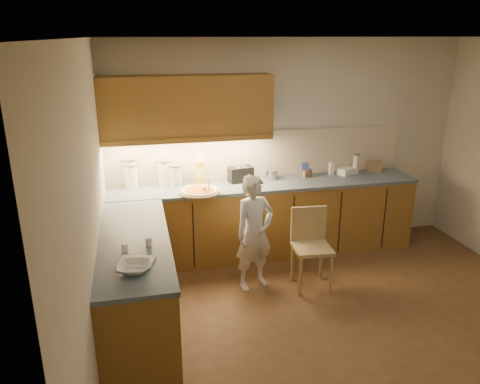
% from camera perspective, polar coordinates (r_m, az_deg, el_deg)
% --- Properties ---
extents(room, '(4.54, 4.50, 2.62)m').
position_cam_1_polar(room, '(4.08, 14.94, 4.57)').
color(room, '#50351B').
rests_on(room, ground).
extents(l_counter, '(3.77, 2.62, 0.92)m').
position_cam_1_polar(l_counter, '(5.30, -1.42, -5.47)').
color(l_counter, olive).
rests_on(l_counter, ground).
extents(backsplash, '(3.75, 0.02, 0.58)m').
position_cam_1_polar(backsplash, '(5.85, 2.35, 4.64)').
color(backsplash, beige).
rests_on(backsplash, l_counter).
extents(upper_cabinets, '(1.95, 0.36, 0.73)m').
position_cam_1_polar(upper_cabinets, '(5.41, -6.50, 10.27)').
color(upper_cabinets, olive).
rests_on(upper_cabinets, ground).
extents(pizza_on_board, '(0.47, 0.47, 0.19)m').
position_cam_1_polar(pizza_on_board, '(5.32, -4.94, 0.13)').
color(pizza_on_board, '#A88254').
rests_on(pizza_on_board, l_counter).
extents(child, '(0.53, 0.44, 1.26)m').
position_cam_1_polar(child, '(4.98, 1.76, -4.99)').
color(child, silver).
rests_on(child, ground).
extents(wooden_chair, '(0.42, 0.42, 0.87)m').
position_cam_1_polar(wooden_chair, '(5.13, 8.60, -6.01)').
color(wooden_chair, tan).
rests_on(wooden_chair, ground).
extents(mixing_bowl, '(0.30, 0.30, 0.06)m').
position_cam_1_polar(mixing_bowl, '(3.67, -12.78, -9.02)').
color(mixing_bowl, white).
rests_on(mixing_bowl, l_counter).
extents(canister_a, '(0.17, 0.17, 0.35)m').
position_cam_1_polar(canister_a, '(5.60, -13.20, 2.29)').
color(canister_a, beige).
rests_on(canister_a, l_counter).
extents(canister_b, '(0.17, 0.17, 0.29)m').
position_cam_1_polar(canister_b, '(5.60, -13.14, 1.96)').
color(canister_b, white).
rests_on(canister_b, l_counter).
extents(canister_c, '(0.16, 0.16, 0.31)m').
position_cam_1_polar(canister_c, '(5.62, -9.15, 2.37)').
color(canister_c, white).
rests_on(canister_c, l_counter).
extents(canister_d, '(0.16, 0.16, 0.26)m').
position_cam_1_polar(canister_d, '(5.58, -7.87, 2.08)').
color(canister_d, beige).
rests_on(canister_d, l_counter).
extents(oil_jug, '(0.13, 0.11, 0.33)m').
position_cam_1_polar(oil_jug, '(5.60, -4.92, 2.48)').
color(oil_jug, gold).
rests_on(oil_jug, l_counter).
extents(toaster, '(0.31, 0.20, 0.19)m').
position_cam_1_polar(toaster, '(5.69, 0.08, 2.18)').
color(toaster, black).
rests_on(toaster, l_counter).
extents(steel_pot, '(0.16, 0.16, 0.12)m').
position_cam_1_polar(steel_pot, '(5.82, 3.85, 2.18)').
color(steel_pot, '#B4B4B9').
rests_on(steel_pot, l_counter).
extents(blue_box, '(0.10, 0.07, 0.18)m').
position_cam_1_polar(blue_box, '(5.95, 7.86, 2.69)').
color(blue_box, '#304591').
rests_on(blue_box, l_counter).
extents(card_box_a, '(0.15, 0.13, 0.09)m').
position_cam_1_polar(card_box_a, '(5.96, 8.07, 2.29)').
color(card_box_a, '#966C51').
rests_on(card_box_a, l_counter).
extents(white_bottle, '(0.06, 0.06, 0.16)m').
position_cam_1_polar(white_bottle, '(6.08, 11.08, 2.80)').
color(white_bottle, white).
rests_on(white_bottle, l_counter).
extents(flat_pack, '(0.25, 0.22, 0.08)m').
position_cam_1_polar(flat_pack, '(6.16, 12.81, 2.49)').
color(flat_pack, white).
rests_on(flat_pack, l_counter).
extents(tall_jar, '(0.08, 0.08, 0.26)m').
position_cam_1_polar(tall_jar, '(6.19, 13.96, 3.34)').
color(tall_jar, silver).
rests_on(tall_jar, l_counter).
extents(card_box_b, '(0.21, 0.18, 0.14)m').
position_cam_1_polar(card_box_b, '(6.37, 15.99, 3.03)').
color(card_box_b, '#9B7753').
rests_on(card_box_b, l_counter).
extents(dough_cloth, '(0.31, 0.27, 0.02)m').
position_cam_1_polar(dough_cloth, '(3.80, -12.55, -8.30)').
color(dough_cloth, white).
rests_on(dough_cloth, l_counter).
extents(spice_jar_a, '(0.07, 0.07, 0.07)m').
position_cam_1_polar(spice_jar_a, '(3.99, -13.87, -6.62)').
color(spice_jar_a, white).
rests_on(spice_jar_a, l_counter).
extents(spice_jar_b, '(0.06, 0.06, 0.07)m').
position_cam_1_polar(spice_jar_b, '(4.06, -11.08, -6.00)').
color(spice_jar_b, white).
rests_on(spice_jar_b, l_counter).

